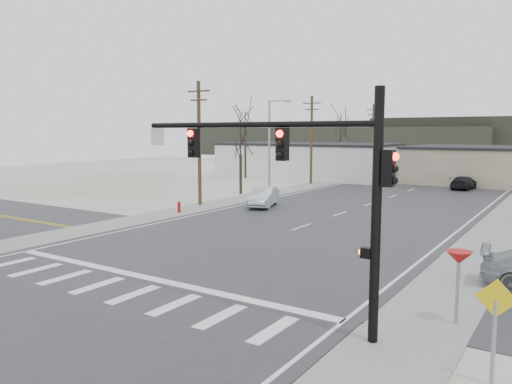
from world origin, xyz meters
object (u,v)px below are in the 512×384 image
traffic_signal_mast (314,176)px  fire_hydrant (179,207)px  sedan_crossing (263,197)px  car_far_a (464,183)px  car_far_b (398,168)px

traffic_signal_mast → fire_hydrant: traffic_signal_mast is taller
traffic_signal_mast → fire_hydrant: 23.39m
sedan_crossing → fire_hydrant: bearing=-139.7°
traffic_signal_mast → sedan_crossing: traffic_signal_mast is taller
fire_hydrant → sedan_crossing: sedan_crossing is taller
car_far_a → car_far_b: (-11.84, 15.87, 0.08)m
sedan_crossing → car_far_b: (-0.81, 37.52, -0.02)m
car_far_a → car_far_b: 19.80m
car_far_a → car_far_b: car_far_b is taller
traffic_signal_mast → car_far_b: size_ratio=2.00×
fire_hydrant → car_far_b: 43.61m
fire_hydrant → sedan_crossing: bearing=59.1°
sedan_crossing → car_far_a: size_ratio=1.02×
traffic_signal_mast → car_far_b: bearing=104.9°
fire_hydrant → car_far_b: (2.78, 43.52, 0.35)m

